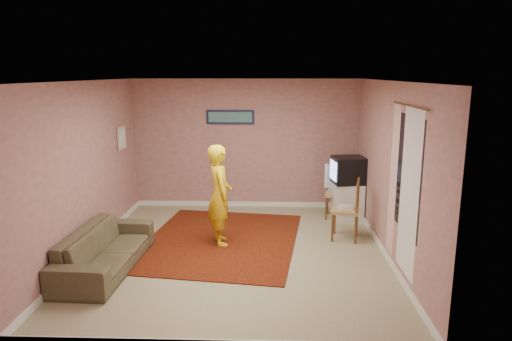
{
  "coord_description": "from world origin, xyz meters",
  "views": [
    {
      "loc": [
        0.51,
        -6.58,
        2.72
      ],
      "look_at": [
        0.27,
        0.6,
        1.17
      ],
      "focal_mm": 32.0,
      "sensor_mm": 36.0,
      "label": 1
    }
  ],
  "objects_px": {
    "chair_b": "(346,203)",
    "person": "(220,195)",
    "chair_a": "(337,188)",
    "tv_cabinet": "(347,201)",
    "sofa": "(105,249)",
    "crt_tv": "(348,170)"
  },
  "relations": [
    {
      "from": "sofa",
      "to": "person",
      "type": "distance_m",
      "value": 1.9
    },
    {
      "from": "person",
      "to": "chair_a",
      "type": "bearing_deg",
      "value": -71.84
    },
    {
      "from": "chair_b",
      "to": "sofa",
      "type": "xyz_separation_m",
      "value": [
        -3.55,
        -1.33,
        -0.32
      ]
    },
    {
      "from": "crt_tv",
      "to": "person",
      "type": "xyz_separation_m",
      "value": [
        -2.24,
        -1.3,
        -0.14
      ]
    },
    {
      "from": "chair_b",
      "to": "chair_a",
      "type": "bearing_deg",
      "value": -168.35
    },
    {
      "from": "chair_a",
      "to": "chair_b",
      "type": "relative_size",
      "value": 0.95
    },
    {
      "from": "tv_cabinet",
      "to": "chair_a",
      "type": "xyz_separation_m",
      "value": [
        -0.18,
        0.11,
        0.23
      ]
    },
    {
      "from": "chair_b",
      "to": "person",
      "type": "relative_size",
      "value": 0.34
    },
    {
      "from": "tv_cabinet",
      "to": "chair_a",
      "type": "height_order",
      "value": "chair_a"
    },
    {
      "from": "chair_b",
      "to": "sofa",
      "type": "distance_m",
      "value": 3.8
    },
    {
      "from": "chair_b",
      "to": "person",
      "type": "height_order",
      "value": "person"
    },
    {
      "from": "chair_a",
      "to": "chair_b",
      "type": "bearing_deg",
      "value": -80.21
    },
    {
      "from": "chair_a",
      "to": "person",
      "type": "relative_size",
      "value": 0.32
    },
    {
      "from": "tv_cabinet",
      "to": "sofa",
      "type": "height_order",
      "value": "tv_cabinet"
    },
    {
      "from": "person",
      "to": "chair_b",
      "type": "bearing_deg",
      "value": -98.17
    },
    {
      "from": "sofa",
      "to": "person",
      "type": "relative_size",
      "value": 1.24
    },
    {
      "from": "tv_cabinet",
      "to": "crt_tv",
      "type": "distance_m",
      "value": 0.6
    },
    {
      "from": "crt_tv",
      "to": "sofa",
      "type": "height_order",
      "value": "crt_tv"
    },
    {
      "from": "crt_tv",
      "to": "person",
      "type": "bearing_deg",
      "value": -157.3
    },
    {
      "from": "crt_tv",
      "to": "sofa",
      "type": "relative_size",
      "value": 0.32
    },
    {
      "from": "tv_cabinet",
      "to": "chair_b",
      "type": "bearing_deg",
      "value": -101.2
    },
    {
      "from": "crt_tv",
      "to": "chair_b",
      "type": "distance_m",
      "value": 1.09
    }
  ]
}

